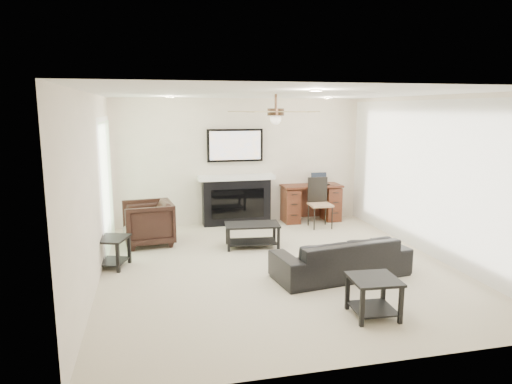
# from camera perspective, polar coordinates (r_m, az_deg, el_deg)

# --- Properties ---
(room_shell) EXTENTS (5.50, 5.54, 2.52)m
(room_shell) POSITION_cam_1_polar(r_m,az_deg,el_deg) (6.61, 4.06, 5.04)
(room_shell) COLOR beige
(room_shell) RESTS_ON ground
(sofa) EXTENTS (1.96, 0.99, 0.55)m
(sofa) POSITION_cam_1_polar(r_m,az_deg,el_deg) (6.48, 10.55, -7.98)
(sofa) COLOR black
(sofa) RESTS_ON ground
(armchair) EXTENTS (0.91, 0.89, 0.75)m
(armchair) POSITION_cam_1_polar(r_m,az_deg,el_deg) (8.01, -13.34, -3.79)
(armchair) COLOR black
(armchair) RESTS_ON ground
(coffee_table) EXTENTS (0.95, 0.59, 0.40)m
(coffee_table) POSITION_cam_1_polar(r_m,az_deg,el_deg) (7.69, -0.48, -5.44)
(coffee_table) COLOR black
(coffee_table) RESTS_ON ground
(end_table_near) EXTENTS (0.55, 0.55, 0.45)m
(end_table_near) POSITION_cam_1_polar(r_m,az_deg,el_deg) (5.38, 14.45, -12.60)
(end_table_near) COLOR black
(end_table_near) RESTS_ON ground
(end_table_left) EXTENTS (0.64, 0.64, 0.45)m
(end_table_left) POSITION_cam_1_polar(r_m,az_deg,el_deg) (7.06, -17.80, -7.19)
(end_table_left) COLOR black
(end_table_left) RESTS_ON ground
(fireplace_unit) EXTENTS (1.52, 0.34, 1.91)m
(fireplace_unit) POSITION_cam_1_polar(r_m,az_deg,el_deg) (9.05, -2.46, 1.84)
(fireplace_unit) COLOR black
(fireplace_unit) RESTS_ON ground
(desk) EXTENTS (1.22, 0.56, 0.76)m
(desk) POSITION_cam_1_polar(r_m,az_deg,el_deg) (9.49, 6.85, -1.35)
(desk) COLOR #36150D
(desk) RESTS_ON ground
(desk_chair) EXTENTS (0.43, 0.45, 0.97)m
(desk_chair) POSITION_cam_1_polar(r_m,az_deg,el_deg) (8.96, 8.06, -1.39)
(desk_chair) COLOR black
(desk_chair) RESTS_ON ground
(laptop) EXTENTS (0.33, 0.24, 0.23)m
(laptop) POSITION_cam_1_polar(r_m,az_deg,el_deg) (9.45, 8.10, 1.62)
(laptop) COLOR black
(laptop) RESTS_ON desk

